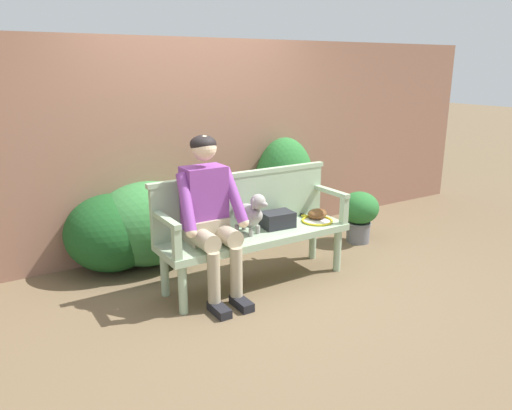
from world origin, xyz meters
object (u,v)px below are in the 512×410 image
(baseball_glove, at_px, (317,214))
(sports_bag, at_px, (277,220))
(dog_on_bench, at_px, (250,213))
(garden_bench, at_px, (256,240))
(potted_plant, at_px, (359,213))
(person_seated, at_px, (209,211))
(tennis_racket, at_px, (315,220))

(baseball_glove, relative_size, sports_bag, 0.79)
(dog_on_bench, xyz_separation_m, baseball_glove, (0.77, 0.04, -0.14))
(garden_bench, distance_m, potted_plant, 1.53)
(garden_bench, relative_size, potted_plant, 3.08)
(garden_bench, xyz_separation_m, person_seated, (-0.45, -0.01, 0.33))
(sports_bag, height_order, potted_plant, sports_bag)
(garden_bench, xyz_separation_m, dog_on_bench, (-0.05, 0.01, 0.24))
(dog_on_bench, distance_m, sports_bag, 0.32)
(dog_on_bench, height_order, sports_bag, dog_on_bench)
(tennis_racket, relative_size, sports_bag, 2.04)
(baseball_glove, distance_m, sports_bag, 0.47)
(dog_on_bench, relative_size, tennis_racket, 0.64)
(baseball_glove, height_order, potted_plant, potted_plant)
(person_seated, distance_m, sports_bag, 0.73)
(dog_on_bench, height_order, tennis_racket, dog_on_bench)
(baseball_glove, bearing_deg, tennis_racket, -168.22)
(sports_bag, bearing_deg, garden_bench, -172.32)
(garden_bench, height_order, person_seated, person_seated)
(garden_bench, relative_size, tennis_racket, 3.00)
(baseball_glove, bearing_deg, person_seated, 157.24)
(person_seated, xyz_separation_m, baseball_glove, (1.16, 0.06, -0.23))
(person_seated, xyz_separation_m, tennis_racket, (1.09, 0.00, -0.26))
(person_seated, distance_m, baseball_glove, 1.19)
(potted_plant, bearing_deg, garden_bench, -168.96)
(garden_bench, bearing_deg, sports_bag, 7.68)
(person_seated, bearing_deg, potted_plant, 8.85)
(tennis_racket, xyz_separation_m, potted_plant, (0.85, 0.30, -0.14))
(tennis_racket, bearing_deg, potted_plant, 19.29)
(sports_bag, bearing_deg, potted_plant, 11.70)
(tennis_racket, distance_m, potted_plant, 0.91)
(dog_on_bench, distance_m, tennis_racket, 0.72)
(baseball_glove, bearing_deg, sports_bag, 155.94)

